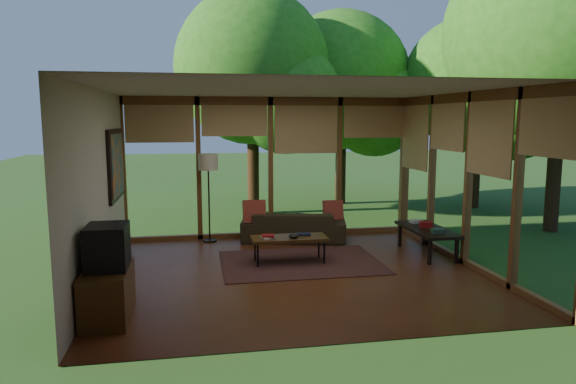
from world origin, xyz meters
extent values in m
plane|color=brown|center=(0.00, 0.00, 0.00)|extent=(5.50, 5.50, 0.00)
plane|color=silver|center=(0.00, 0.00, 2.70)|extent=(5.50, 5.50, 0.00)
cube|color=beige|center=(-2.75, 0.00, 1.35)|extent=(0.04, 5.00, 2.70)
cube|color=beige|center=(0.00, -2.50, 1.35)|extent=(5.50, 0.04, 2.70)
cube|color=brown|center=(0.00, 2.50, 1.35)|extent=(5.50, 0.12, 2.70)
cube|color=brown|center=(2.75, 0.00, 1.35)|extent=(0.12, 5.00, 2.70)
plane|color=#2C5A21|center=(8.00, 8.00, -0.01)|extent=(40.00, 40.00, 0.00)
cylinder|color=#382414|center=(-0.06, 5.05, 2.25)|extent=(0.28, 0.28, 4.50)
sphere|color=#1F6016|center=(-0.06, 5.05, 3.50)|extent=(3.65, 3.65, 3.65)
cylinder|color=#382414|center=(2.45, 6.15, 2.12)|extent=(0.28, 0.28, 4.23)
sphere|color=#1F6016|center=(2.45, 6.15, 3.29)|extent=(3.65, 3.65, 3.65)
cylinder|color=#382414|center=(5.58, 1.92, 2.57)|extent=(0.28, 0.28, 5.13)
sphere|color=#1F6016|center=(5.58, 1.92, 3.99)|extent=(4.35, 4.35, 4.35)
cylinder|color=#382414|center=(5.47, 4.86, 2.01)|extent=(0.28, 0.28, 4.03)
sphere|color=#1F6016|center=(5.47, 4.86, 3.13)|extent=(3.45, 3.45, 3.45)
cube|color=brown|center=(0.19, 0.51, 0.01)|extent=(2.53, 1.79, 0.01)
imported|color=#322A19|center=(0.36, 2.00, 0.28)|extent=(2.06, 1.18, 0.56)
cube|color=maroon|center=(-0.39, 1.95, 0.59)|extent=(0.42, 0.22, 0.44)
cube|color=maroon|center=(1.11, 1.95, 0.57)|extent=(0.37, 0.20, 0.39)
cube|color=beige|center=(-0.34, 0.49, 0.44)|extent=(0.24, 0.21, 0.03)
cube|color=maroon|center=(-0.34, 0.49, 0.47)|extent=(0.20, 0.16, 0.03)
cube|color=black|center=(0.26, 0.62, 0.44)|extent=(0.22, 0.17, 0.03)
ellipsoid|color=black|center=(0.06, 0.44, 0.46)|extent=(0.16, 0.16, 0.07)
cube|color=#4F3115|center=(-2.47, -1.35, 0.30)|extent=(0.50, 1.00, 0.60)
cube|color=black|center=(-2.45, -1.35, 0.85)|extent=(0.45, 0.55, 0.50)
cube|color=#2D503E|center=(2.40, 0.24, 0.49)|extent=(0.22, 0.17, 0.07)
cube|color=maroon|center=(2.40, 0.69, 0.50)|extent=(0.26, 0.23, 0.10)
cube|color=beige|center=(2.40, 1.09, 0.48)|extent=(0.22, 0.17, 0.06)
cylinder|color=black|center=(-1.20, 2.23, 0.01)|extent=(0.26, 0.26, 0.03)
cylinder|color=black|center=(-1.20, 2.23, 0.79)|extent=(0.03, 0.03, 1.52)
cylinder|color=beige|center=(-1.20, 2.23, 1.50)|extent=(0.36, 0.36, 0.30)
cube|color=#4F3115|center=(0.01, 0.54, 0.40)|extent=(1.20, 0.50, 0.05)
cylinder|color=black|center=(-0.52, 0.36, 0.19)|extent=(0.03, 0.03, 0.38)
cylinder|color=black|center=(0.54, 0.36, 0.19)|extent=(0.03, 0.03, 0.38)
cylinder|color=black|center=(-0.52, 0.72, 0.19)|extent=(0.03, 0.03, 0.38)
cylinder|color=black|center=(0.54, 0.72, 0.19)|extent=(0.03, 0.03, 0.38)
cube|color=black|center=(2.40, 0.64, 0.43)|extent=(0.60, 1.40, 0.05)
cube|color=black|center=(2.17, 0.04, 0.20)|extent=(0.05, 0.05, 0.40)
cube|color=black|center=(2.63, 0.04, 0.20)|extent=(0.05, 0.05, 0.40)
cube|color=black|center=(2.17, 1.24, 0.20)|extent=(0.05, 0.05, 0.40)
cube|color=black|center=(2.63, 1.24, 0.20)|extent=(0.05, 0.05, 0.40)
cube|color=black|center=(-2.72, 1.40, 1.55)|extent=(0.05, 1.35, 1.15)
cube|color=#1C677F|center=(-2.69, 1.40, 1.55)|extent=(0.02, 1.20, 1.00)
camera|label=1|loc=(-1.45, -7.31, 2.29)|focal=32.00mm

